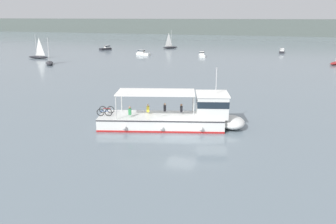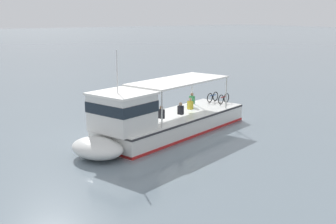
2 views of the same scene
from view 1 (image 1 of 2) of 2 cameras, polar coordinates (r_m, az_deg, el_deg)
ground_plane at (r=28.28m, az=2.22°, el=-3.83°), size 400.00×400.00×0.00m
distant_shoreline at (r=192.80m, az=17.23°, el=13.42°), size 400.00×28.00×7.90m
ferry_main at (r=29.83m, az=1.95°, el=-0.73°), size 13.06×6.63×5.32m
motorboat_far_left at (r=83.30m, az=5.67°, el=9.52°), size 2.38×3.83×1.26m
motorboat_off_stern at (r=87.20m, az=-4.27°, el=9.83°), size 3.76×1.87×1.26m
sailboat_horizon_west at (r=105.64m, az=0.36°, el=10.89°), size 4.36×4.41×5.40m
sailboat_mid_channel at (r=74.00m, az=-19.22°, el=7.95°), size 4.11×4.61×5.40m
sailboat_outer_anchorage at (r=85.70m, az=-20.87°, el=8.75°), size 4.94×2.03×5.40m
motorboat_near_port at (r=97.08m, az=18.53°, el=9.67°), size 1.31×3.60×1.26m
motorboat_near_starboard at (r=102.66m, az=-10.34°, el=10.51°), size 2.54×3.83×1.26m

